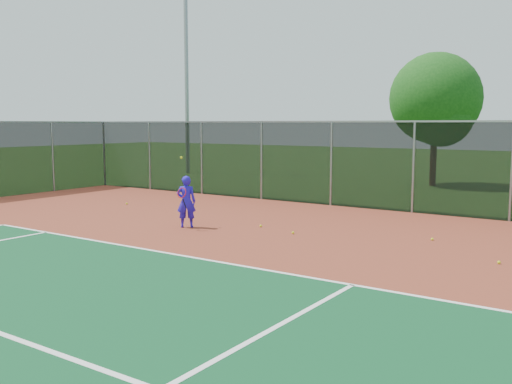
# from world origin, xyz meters

# --- Properties ---
(ground) EXTENTS (120.00, 120.00, 0.00)m
(ground) POSITION_xyz_m (0.00, 0.00, 0.00)
(ground) COLOR #254E16
(ground) RESTS_ON ground
(court_apron) EXTENTS (30.00, 20.00, 0.02)m
(court_apron) POSITION_xyz_m (0.00, 2.00, 0.01)
(court_apron) COLOR brown
(court_apron) RESTS_ON ground
(fence_back) EXTENTS (30.00, 0.06, 3.03)m
(fence_back) POSITION_xyz_m (0.00, 12.00, 1.56)
(fence_back) COLOR black
(fence_back) RESTS_ON court_apron
(tennis_player) EXTENTS (0.64, 0.72, 2.01)m
(tennis_player) POSITION_xyz_m (-4.38, 5.74, 0.76)
(tennis_player) COLOR #2516D6
(tennis_player) RESTS_ON court_apron
(practice_ball_0) EXTENTS (0.07, 0.07, 0.07)m
(practice_ball_0) POSITION_xyz_m (-2.65, 6.95, 0.06)
(practice_ball_0) COLOR #D5E51A
(practice_ball_0) RESTS_ON court_apron
(practice_ball_1) EXTENTS (0.07, 0.07, 0.07)m
(practice_ball_1) POSITION_xyz_m (-1.38, 6.60, 0.06)
(practice_ball_1) COLOR #D5E51A
(practice_ball_1) RESTS_ON court_apron
(practice_ball_2) EXTENTS (0.07, 0.07, 0.07)m
(practice_ball_2) POSITION_xyz_m (-9.22, 7.99, 0.06)
(practice_ball_2) COLOR #D5E51A
(practice_ball_2) RESTS_ON court_apron
(practice_ball_3) EXTENTS (0.07, 0.07, 0.07)m
(practice_ball_3) POSITION_xyz_m (1.96, 7.83, 0.06)
(practice_ball_3) COLOR #D5E51A
(practice_ball_3) RESTS_ON court_apron
(practice_ball_4) EXTENTS (0.07, 0.07, 0.07)m
(practice_ball_4) POSITION_xyz_m (3.87, 6.20, 0.06)
(practice_ball_4) COLOR #D5E51A
(practice_ball_4) RESTS_ON court_apron
(floodlight_nw) EXTENTS (0.90, 0.40, 11.83)m
(floodlight_nw) POSITION_xyz_m (-16.33, 19.52, 6.68)
(floodlight_nw) COLOR gray
(floodlight_nw) RESTS_ON ground
(tree_back_left) EXTENTS (4.27, 4.27, 6.27)m
(tree_back_left) POSITION_xyz_m (-1.95, 20.74, 3.93)
(tree_back_left) COLOR #3C2216
(tree_back_left) RESTS_ON ground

